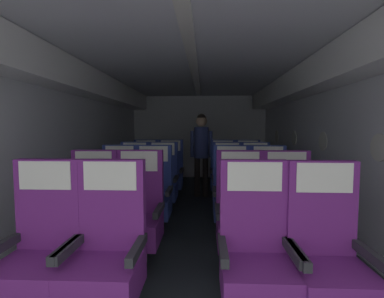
{
  "coord_description": "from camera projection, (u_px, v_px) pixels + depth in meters",
  "views": [
    {
      "loc": [
        0.16,
        -0.19,
        1.34
      ],
      "look_at": [
        -0.06,
        4.56,
        0.98
      ],
      "focal_mm": 26.11,
      "sensor_mm": 36.0,
      "label": 1
    }
  ],
  "objects": [
    {
      "name": "ground",
      "position": [
        194.0,
        223.0,
        3.97
      ],
      "size": [
        3.82,
        7.78,
        0.02
      ],
      "primitive_type": "cube",
      "color": "#23282D"
    },
    {
      "name": "fuselage_shell",
      "position": [
        194.0,
        107.0,
        4.12
      ],
      "size": [
        3.7,
        7.43,
        2.26
      ],
      "color": "silver",
      "rests_on": "ground"
    },
    {
      "name": "seat_a_left_window",
      "position": [
        40.0,
        255.0,
        1.9
      ],
      "size": [
        0.49,
        0.48,
        1.12
      ],
      "color": "#38383D",
      "rests_on": "ground"
    },
    {
      "name": "seat_a_left_aisle",
      "position": [
        107.0,
        256.0,
        1.88
      ],
      "size": [
        0.49,
        0.48,
        1.12
      ],
      "color": "#38383D",
      "rests_on": "ground"
    },
    {
      "name": "seat_a_right_aisle",
      "position": [
        328.0,
        262.0,
        1.81
      ],
      "size": [
        0.49,
        0.48,
        1.12
      ],
      "color": "#38383D",
      "rests_on": "ground"
    },
    {
      "name": "seat_a_right_window",
      "position": [
        256.0,
        258.0,
        1.86
      ],
      "size": [
        0.49,
        0.48,
        1.12
      ],
      "color": "#38383D",
      "rests_on": "ground"
    },
    {
      "name": "seat_b_left_window",
      "position": [
        91.0,
        216.0,
        2.75
      ],
      "size": [
        0.49,
        0.48,
        1.12
      ],
      "color": "#38383D",
      "rests_on": "ground"
    },
    {
      "name": "seat_b_left_aisle",
      "position": [
        138.0,
        216.0,
        2.74
      ],
      "size": [
        0.49,
        0.48,
        1.12
      ],
      "color": "#38383D",
      "rests_on": "ground"
    },
    {
      "name": "seat_b_right_aisle",
      "position": [
        288.0,
        219.0,
        2.67
      ],
      "size": [
        0.49,
        0.48,
        1.12
      ],
      "color": "#38383D",
      "rests_on": "ground"
    },
    {
      "name": "seat_b_right_window",
      "position": [
        241.0,
        218.0,
        2.69
      ],
      "size": [
        0.49,
        0.48,
        1.12
      ],
      "color": "#38383D",
      "rests_on": "ground"
    },
    {
      "name": "seat_c_left_window",
      "position": [
        118.0,
        195.0,
        3.6
      ],
      "size": [
        0.49,
        0.48,
        1.12
      ],
      "color": "#38383D",
      "rests_on": "ground"
    },
    {
      "name": "seat_c_left_aisle",
      "position": [
        153.0,
        196.0,
        3.56
      ],
      "size": [
        0.49,
        0.48,
        1.12
      ],
      "color": "#38383D",
      "rests_on": "ground"
    },
    {
      "name": "seat_c_right_aisle",
      "position": [
        269.0,
        197.0,
        3.49
      ],
      "size": [
        0.49,
        0.48,
        1.12
      ],
      "color": "#38383D",
      "rests_on": "ground"
    },
    {
      "name": "seat_c_right_window",
      "position": [
        232.0,
        197.0,
        3.53
      ],
      "size": [
        0.49,
        0.48,
        1.12
      ],
      "color": "#38383D",
      "rests_on": "ground"
    },
    {
      "name": "seat_d_left_window",
      "position": [
        134.0,
        183.0,
        4.44
      ],
      "size": [
        0.49,
        0.48,
        1.12
      ],
      "color": "#38383D",
      "rests_on": "ground"
    },
    {
      "name": "seat_d_left_aisle",
      "position": [
        162.0,
        183.0,
        4.41
      ],
      "size": [
        0.49,
        0.48,
        1.12
      ],
      "color": "#38383D",
      "rests_on": "ground"
    },
    {
      "name": "seat_d_right_aisle",
      "position": [
        256.0,
        183.0,
        4.37
      ],
      "size": [
        0.49,
        0.48,
        1.12
      ],
      "color": "#38383D",
      "rests_on": "ground"
    },
    {
      "name": "seat_d_right_window",
      "position": [
        227.0,
        183.0,
        4.38
      ],
      "size": [
        0.49,
        0.48,
        1.12
      ],
      "color": "#38383D",
      "rests_on": "ground"
    },
    {
      "name": "seat_e_left_window",
      "position": [
        145.0,
        174.0,
        5.27
      ],
      "size": [
        0.49,
        0.48,
        1.12
      ],
      "color": "#38383D",
      "rests_on": "ground"
    },
    {
      "name": "seat_e_left_aisle",
      "position": [
        170.0,
        174.0,
        5.26
      ],
      "size": [
        0.49,
        0.48,
        1.12
      ],
      "color": "#38383D",
      "rests_on": "ground"
    },
    {
      "name": "seat_e_right_aisle",
      "position": [
        248.0,
        175.0,
        5.2
      ],
      "size": [
        0.49,
        0.48,
        1.12
      ],
      "color": "#38383D",
      "rests_on": "ground"
    },
    {
      "name": "seat_e_right_window",
      "position": [
        223.0,
        175.0,
        5.21
      ],
      "size": [
        0.49,
        0.48,
        1.12
      ],
      "color": "#38383D",
      "rests_on": "ground"
    },
    {
      "name": "flight_attendant",
      "position": [
        201.0,
        146.0,
        5.42
      ],
      "size": [
        0.43,
        0.28,
        1.61
      ],
      "rotation": [
        0.0,
        0.0,
        3.41
      ],
      "color": "black",
      "rests_on": "ground"
    }
  ]
}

